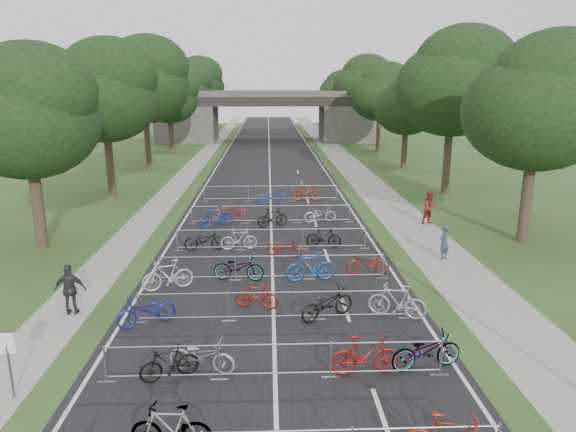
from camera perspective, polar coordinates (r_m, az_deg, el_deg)
name	(u,v)px	position (r m, az deg, el deg)	size (l,w,h in m)	color
road	(269,155)	(59.53, -2.08, 6.80)	(11.00, 140.00, 0.01)	black
sidewalk_right	(338,155)	(60.08, 5.62, 6.81)	(3.00, 140.00, 0.01)	gray
sidewalk_left	(204,155)	(59.98, -9.31, 6.68)	(2.00, 140.00, 0.01)	gray
lane_markings	(269,155)	(59.53, -2.08, 6.80)	(0.12, 140.00, 0.00)	silver
overpass_bridge	(269,116)	(74.13, -2.15, 11.04)	(31.00, 8.00, 7.05)	#42403B
park_sign	(8,353)	(15.25, -28.70, -13.25)	(0.45, 0.06, 1.83)	#4C4C51
tree_left_0	(28,115)	(27.39, -26.93, 9.96)	(6.72, 6.72, 10.25)	#33261C
tree_right_0	(541,105)	(28.24, 26.25, 11.01)	(7.17, 7.17, 10.93)	#33261C
tree_left_1	(105,93)	(38.61, -19.68, 12.74)	(7.56, 7.56, 11.53)	#33261C
tree_right_1	(455,84)	(39.23, 18.04, 13.75)	(8.18, 8.18, 12.47)	#33261C
tree_left_2	(144,82)	(50.21, -15.66, 14.17)	(8.40, 8.40, 12.81)	#33261C
tree_right_2	(408,106)	(50.73, 13.20, 11.86)	(6.16, 6.16, 9.39)	#33261C
tree_left_3	(170,97)	(61.98, -13.01, 12.77)	(6.72, 6.72, 10.25)	#33261C
tree_right_3	(381,93)	(62.36, 10.32, 13.31)	(7.17, 7.17, 10.93)	#33261C
tree_left_4	(186,89)	(73.80, -11.32, 13.70)	(7.56, 7.56, 11.53)	#33261C
tree_right_4	(363,84)	(74.12, 8.33, 14.28)	(8.18, 8.18, 12.47)	#33261C
tree_left_5	(197,83)	(85.67, -10.09, 14.36)	(8.40, 8.40, 12.81)	#33261C
tree_right_5	(349,97)	(85.98, 6.82, 13.03)	(6.16, 6.16, 9.39)	#33261C
tree_left_6	(206,92)	(97.59, -9.09, 13.43)	(6.72, 6.72, 10.25)	#33261C
tree_right_6	(339,90)	(97.84, 5.73, 13.79)	(7.17, 7.17, 10.93)	#33261C
barrier_row_1	(275,361)	(14.59, -1.45, -15.82)	(9.70, 0.08, 1.10)	#929499
barrier_row_2	(274,306)	(17.79, -1.62, -9.98)	(9.70, 0.08, 1.10)	#929499
barrier_row_3	(273,268)	(21.31, -1.73, -5.75)	(9.70, 0.08, 1.10)	#929499
barrier_row_4	(272,239)	(25.10, -1.82, -2.60)	(9.70, 0.08, 1.10)	#929499
barrier_row_5	(271,214)	(29.92, -1.89, 0.20)	(9.70, 0.08, 1.10)	#929499
barrier_row_6	(270,193)	(35.77, -1.96, 2.56)	(9.70, 0.08, 1.10)	#929499
bike_1	(171,428)	(12.50, -12.85, -21.96)	(0.52, 1.83, 1.10)	#929499
bike_4	(169,363)	(14.97, -13.05, -15.61)	(0.47, 1.65, 0.99)	black
bike_5	(202,356)	(15.09, -9.55, -15.08)	(0.68, 1.95, 1.02)	gray
bike_6	(365,355)	(14.91, 8.57, -15.07)	(0.56, 1.97, 1.19)	maroon
bike_7	(426,351)	(15.55, 15.10, -14.25)	(0.74, 2.13, 1.12)	#929499
bike_8	(146,311)	(18.12, -15.46, -10.13)	(0.70, 2.00, 1.05)	navy
bike_9	(257,296)	(18.76, -3.48, -8.85)	(0.46, 1.63, 0.98)	maroon
bike_10	(327,304)	(17.98, 4.37, -9.68)	(0.75, 2.14, 1.13)	black
bike_11	(397,301)	(18.38, 12.05, -9.26)	(0.58, 2.04, 1.23)	#929399
bike_12	(168,275)	(20.83, -13.21, -6.44)	(0.57, 2.03, 1.22)	#A5A5AD
bike_13	(239,268)	(21.38, -5.51, -5.74)	(0.73, 2.10, 1.10)	#929499
bike_14	(311,267)	(21.17, 2.56, -5.67)	(0.59, 2.08, 1.25)	navy
bike_15	(368,263)	(22.22, 8.86, -5.21)	(0.65, 1.87, 0.98)	maroon
bike_16	(204,240)	(25.37, -9.27, -2.68)	(0.68, 1.96, 1.03)	black
bike_17	(239,239)	(25.21, -5.48, -2.59)	(0.51, 1.81, 1.09)	#97989E
bike_18	(284,247)	(24.24, -0.43, -3.46)	(0.60, 1.71, 0.90)	maroon
bike_19	(324,237)	(25.56, 3.99, -2.37)	(0.49, 1.75, 1.05)	black
bike_20	(215,217)	(29.41, -8.06, -0.07)	(0.57, 2.02, 1.21)	navy
bike_21	(228,212)	(30.54, -6.67, 0.44)	(0.75, 2.15, 1.13)	maroon
bike_22	(272,218)	(29.17, -1.74, -0.19)	(0.51, 1.80, 1.08)	black
bike_23	(320,214)	(30.22, 3.58, 0.23)	(0.66, 1.90, 1.00)	#AEAEB6
bike_26	(273,196)	(34.81, -1.73, 2.22)	(0.71, 2.04, 1.07)	navy
bike_27	(307,192)	(35.84, 2.08, 2.71)	(0.58, 2.06, 1.24)	maroon
pedestrian_a	(444,242)	(24.77, 16.97, -2.80)	(0.60, 0.40, 1.66)	#303649
pedestrian_b	(430,208)	(30.76, 15.51, 0.86)	(0.93, 0.73, 1.92)	maroon
pedestrian_c	(70,290)	(19.67, -23.03, -7.55)	(1.08, 0.45, 1.84)	#27272A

